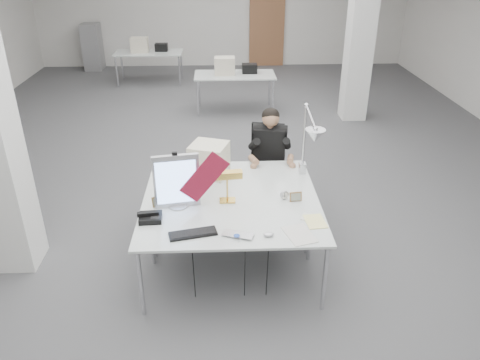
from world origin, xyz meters
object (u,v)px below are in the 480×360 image
object	(u,v)px
seated_person	(270,143)
desk_phone	(151,218)
laptop	(237,237)
office_chair	(269,167)
bankers_lamp	(227,187)
beige_monitor	(209,159)
monitor	(177,181)
architect_lamp	(309,142)
desk_main	(232,222)

from	to	relation	value
seated_person	desk_phone	xyz separation A→B (m)	(-1.28, -1.51, -0.12)
seated_person	laptop	xyz separation A→B (m)	(-0.48, -1.85, -0.13)
office_chair	laptop	bearing A→B (deg)	-92.80
office_chair	laptop	distance (m)	1.98
bankers_lamp	laptop	bearing A→B (deg)	-89.66
office_chair	beige_monitor	size ratio (longest dim) A/B	2.80
monitor	beige_monitor	size ratio (longest dim) A/B	1.45
office_chair	architect_lamp	size ratio (longest dim) A/B	1.11
seated_person	architect_lamp	distance (m)	0.93
seated_person	desk_phone	size ratio (longest dim) A/B	4.02
office_chair	bankers_lamp	xyz separation A→B (m)	(-0.55, -1.23, 0.38)
bankers_lamp	desk_phone	distance (m)	0.82
laptop	desk_phone	size ratio (longest dim) A/B	1.32
seated_person	architect_lamp	size ratio (longest dim) A/B	0.88
monitor	desk_phone	world-z (taller)	monitor
desk_main	architect_lamp	bearing A→B (deg)	42.74
seated_person	monitor	world-z (taller)	seated_person
laptop	desk_phone	xyz separation A→B (m)	(-0.81, 0.34, 0.02)
seated_person	desk_phone	bearing A→B (deg)	-119.02
laptop	monitor	bearing A→B (deg)	151.42
laptop	beige_monitor	bearing A→B (deg)	119.33
monitor	architect_lamp	bearing A→B (deg)	8.98
seated_person	beige_monitor	world-z (taller)	seated_person
desk_main	bankers_lamp	world-z (taller)	bankers_lamp
office_chair	architect_lamp	xyz separation A→B (m)	(0.32, -0.85, 0.70)
desk_main	seated_person	world-z (taller)	seated_person
monitor	beige_monitor	distance (m)	0.78
monitor	bankers_lamp	world-z (taller)	monitor
monitor	laptop	world-z (taller)	monitor
seated_person	architect_lamp	world-z (taller)	architect_lamp
seated_person	desk_main	bearing A→B (deg)	-96.83
architect_lamp	beige_monitor	bearing A→B (deg)	144.22
monitor	bankers_lamp	size ratio (longest dim) A/B	1.67
seated_person	beige_monitor	bearing A→B (deg)	-132.29
monitor	desk_phone	distance (m)	0.43
bankers_lamp	architect_lamp	bearing A→B (deg)	17.88
office_chair	monitor	world-z (taller)	monitor
laptop	bankers_lamp	size ratio (longest dim) A/B	0.84
office_chair	architect_lamp	distance (m)	1.15
desk_main	office_chair	xyz separation A→B (m)	(0.51, 1.62, -0.20)
desk_main	laptop	xyz separation A→B (m)	(0.04, -0.29, 0.02)
monitor	laptop	distance (m)	0.86
desk_main	seated_person	bearing A→B (deg)	71.93
architect_lamp	desk_main	bearing A→B (deg)	-159.49
beige_monitor	desk_main	bearing A→B (deg)	-58.65
seated_person	office_chair	bearing A→B (deg)	101.24
monitor	bankers_lamp	bearing A→B (deg)	-0.71
beige_monitor	architect_lamp	bearing A→B (deg)	5.23
desk_phone	beige_monitor	world-z (taller)	beige_monitor
laptop	office_chair	bearing A→B (deg)	93.91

